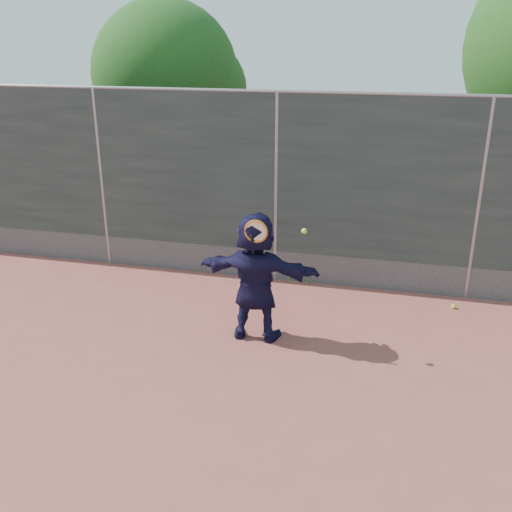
# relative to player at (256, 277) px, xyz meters

# --- Properties ---
(ground) EXTENTS (80.00, 80.00, 0.00)m
(ground) POSITION_rel_player_xyz_m (-0.17, -1.54, -0.86)
(ground) COLOR #9E4C42
(ground) RESTS_ON ground
(player) EXTENTS (1.61, 0.54, 1.73)m
(player) POSITION_rel_player_xyz_m (0.00, 0.00, 0.00)
(player) COLOR black
(player) RESTS_ON ground
(ball_ground) EXTENTS (0.07, 0.07, 0.07)m
(ball_ground) POSITION_rel_player_xyz_m (2.63, 1.52, -0.83)
(ball_ground) COLOR #C0E332
(ball_ground) RESTS_ON ground
(fence) EXTENTS (20.00, 0.06, 3.03)m
(fence) POSITION_rel_player_xyz_m (-0.17, 1.96, 0.72)
(fence) COLOR #38423D
(fence) RESTS_ON ground
(swing_action) EXTENTS (0.75, 0.17, 0.51)m
(swing_action) POSITION_rel_player_xyz_m (0.11, -0.19, 0.67)
(swing_action) COLOR orange
(swing_action) RESTS_ON ground
(tree_left) EXTENTS (3.15, 3.00, 4.53)m
(tree_left) POSITION_rel_player_xyz_m (-3.01, 5.02, 2.08)
(tree_left) COLOR #382314
(tree_left) RESTS_ON ground
(weed_clump) EXTENTS (0.68, 0.07, 0.30)m
(weed_clump) POSITION_rel_player_xyz_m (0.13, 1.85, -0.73)
(weed_clump) COLOR #387226
(weed_clump) RESTS_ON ground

